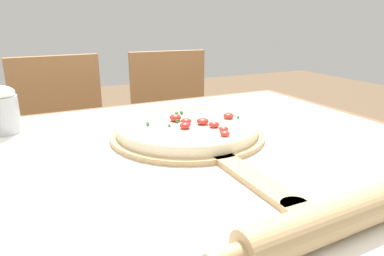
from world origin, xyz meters
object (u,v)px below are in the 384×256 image
pizza (187,127)px  pizza_peel (191,137)px  chair_right (174,130)px  flour_cup (1,109)px  rolling_pin (357,210)px  chair_left (66,145)px

pizza → pizza_peel: bearing=-91.3°
pizza → chair_right: bearing=69.6°
flour_cup → rolling_pin: bearing=-56.3°
pizza_peel → chair_right: 0.88m
rolling_pin → pizza_peel: bearing=96.3°
pizza → flour_cup: bearing=150.7°
chair_left → chair_right: bearing=-4.0°
chair_left → pizza_peel: bearing=-77.9°
chair_left → chair_right: size_ratio=1.00×
pizza → flour_cup: flour_cup is taller
pizza → chair_left: 0.84m
pizza → rolling_pin: (0.05, -0.46, 0.00)m
pizza_peel → pizza: pizza is taller
chair_right → flour_cup: bearing=-137.8°
pizza → rolling_pin: 0.46m
pizza_peel → flour_cup: flour_cup is taller
flour_cup → pizza_peel: bearing=-31.8°
rolling_pin → flour_cup: flour_cup is taller
pizza_peel → rolling_pin: (0.05, -0.43, 0.02)m
rolling_pin → pizza: bearing=95.9°
rolling_pin → chair_right: chair_right is taller
pizza_peel → rolling_pin: size_ratio=1.26×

